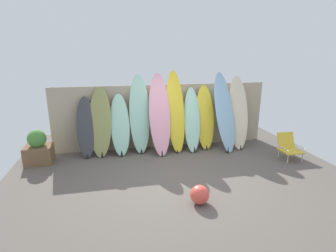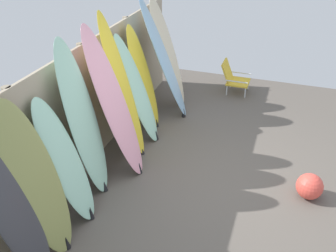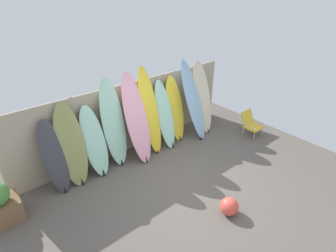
{
  "view_description": "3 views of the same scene",
  "coord_description": "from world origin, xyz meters",
  "px_view_note": "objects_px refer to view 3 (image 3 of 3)",
  "views": [
    {
      "loc": [
        -1.35,
        -5.16,
        2.67
      ],
      "look_at": [
        -0.15,
        0.57,
        1.01
      ],
      "focal_mm": 28.0,
      "sensor_mm": 36.0,
      "label": 1
    },
    {
      "loc": [
        -4.15,
        -0.62,
        3.38
      ],
      "look_at": [
        -0.49,
        0.64,
        1.07
      ],
      "focal_mm": 40.0,
      "sensor_mm": 36.0,
      "label": 2
    },
    {
      "loc": [
        -3.13,
        -3.16,
        3.9
      ],
      "look_at": [
        0.3,
        0.93,
        0.96
      ],
      "focal_mm": 28.0,
      "sensor_mm": 36.0,
      "label": 3
    }
  ],
  "objects_px": {
    "surfboard_charcoal_0": "(54,157)",
    "surfboard_cream_9": "(202,98)",
    "beach_chair": "(251,123)",
    "beach_ball": "(229,206)",
    "surfboard_seafoam_6": "(165,115)",
    "surfboard_seafoam_3": "(114,124)",
    "surfboard_seafoam_2": "(95,142)",
    "surfboard_pink_4": "(137,120)",
    "surfboard_olive_1": "(71,146)",
    "surfboard_skyblue_8": "(193,101)",
    "surfboard_yellow_7": "(175,110)",
    "planter_box": "(0,206)",
    "surfboard_yellow_5": "(150,112)"
  },
  "relations": [
    {
      "from": "surfboard_seafoam_2",
      "to": "surfboard_skyblue_8",
      "type": "relative_size",
      "value": 0.75
    },
    {
      "from": "planter_box",
      "to": "surfboard_seafoam_6",
      "type": "bearing_deg",
      "value": 2.48
    },
    {
      "from": "surfboard_charcoal_0",
      "to": "surfboard_pink_4",
      "type": "height_order",
      "value": "surfboard_pink_4"
    },
    {
      "from": "beach_ball",
      "to": "surfboard_seafoam_6",
      "type": "bearing_deg",
      "value": 76.29
    },
    {
      "from": "surfboard_pink_4",
      "to": "surfboard_yellow_7",
      "type": "distance_m",
      "value": 1.34
    },
    {
      "from": "surfboard_seafoam_6",
      "to": "surfboard_skyblue_8",
      "type": "height_order",
      "value": "surfboard_skyblue_8"
    },
    {
      "from": "beach_ball",
      "to": "planter_box",
      "type": "bearing_deg",
      "value": 142.48
    },
    {
      "from": "surfboard_seafoam_2",
      "to": "surfboard_charcoal_0",
      "type": "bearing_deg",
      "value": 179.16
    },
    {
      "from": "surfboard_seafoam_2",
      "to": "surfboard_yellow_5",
      "type": "distance_m",
      "value": 1.53
    },
    {
      "from": "surfboard_charcoal_0",
      "to": "surfboard_yellow_7",
      "type": "height_order",
      "value": "surfboard_yellow_7"
    },
    {
      "from": "planter_box",
      "to": "beach_ball",
      "type": "relative_size",
      "value": 2.44
    },
    {
      "from": "surfboard_seafoam_3",
      "to": "surfboard_yellow_7",
      "type": "bearing_deg",
      "value": -1.54
    },
    {
      "from": "surfboard_pink_4",
      "to": "beach_chair",
      "type": "bearing_deg",
      "value": -18.71
    },
    {
      "from": "surfboard_charcoal_0",
      "to": "beach_chair",
      "type": "xyz_separation_m",
      "value": [
        5.11,
        -1.23,
        -0.45
      ]
    },
    {
      "from": "surfboard_olive_1",
      "to": "beach_chair",
      "type": "distance_m",
      "value": 4.92
    },
    {
      "from": "surfboard_seafoam_3",
      "to": "surfboard_cream_9",
      "type": "xyz_separation_m",
      "value": [
        2.78,
        -0.15,
        -0.05
      ]
    },
    {
      "from": "surfboard_pink_4",
      "to": "beach_ball",
      "type": "relative_size",
      "value": 6.09
    },
    {
      "from": "surfboard_olive_1",
      "to": "surfboard_seafoam_3",
      "type": "xyz_separation_m",
      "value": [
        1.03,
        0.02,
        0.16
      ]
    },
    {
      "from": "surfboard_charcoal_0",
      "to": "surfboard_olive_1",
      "type": "distance_m",
      "value": 0.39
    },
    {
      "from": "surfboard_yellow_7",
      "to": "beach_chair",
      "type": "distance_m",
      "value": 2.29
    },
    {
      "from": "beach_chair",
      "to": "planter_box",
      "type": "relative_size",
      "value": 0.76
    },
    {
      "from": "surfboard_charcoal_0",
      "to": "surfboard_seafoam_6",
      "type": "relative_size",
      "value": 0.91
    },
    {
      "from": "surfboard_yellow_7",
      "to": "beach_ball",
      "type": "xyz_separation_m",
      "value": [
        -1.06,
        -2.77,
        -0.7
      ]
    },
    {
      "from": "surfboard_olive_1",
      "to": "surfboard_seafoam_2",
      "type": "xyz_separation_m",
      "value": [
        0.5,
        -0.02,
        -0.1
      ]
    },
    {
      "from": "surfboard_seafoam_3",
      "to": "beach_ball",
      "type": "bearing_deg",
      "value": -74.64
    },
    {
      "from": "surfboard_olive_1",
      "to": "surfboard_seafoam_6",
      "type": "distance_m",
      "value": 2.47
    },
    {
      "from": "planter_box",
      "to": "surfboard_charcoal_0",
      "type": "bearing_deg",
      "value": 12.22
    },
    {
      "from": "surfboard_yellow_5",
      "to": "surfboard_seafoam_6",
      "type": "xyz_separation_m",
      "value": [
        0.47,
        -0.01,
        -0.24
      ]
    },
    {
      "from": "surfboard_seafoam_3",
      "to": "beach_chair",
      "type": "height_order",
      "value": "surfboard_seafoam_3"
    },
    {
      "from": "surfboard_yellow_5",
      "to": "beach_ball",
      "type": "distance_m",
      "value": 2.89
    },
    {
      "from": "surfboard_seafoam_2",
      "to": "surfboard_yellow_5",
      "type": "height_order",
      "value": "surfboard_yellow_5"
    },
    {
      "from": "surfboard_seafoam_3",
      "to": "surfboard_yellow_5",
      "type": "height_order",
      "value": "surfboard_yellow_5"
    },
    {
      "from": "surfboard_olive_1",
      "to": "surfboard_yellow_7",
      "type": "relative_size",
      "value": 1.02
    },
    {
      "from": "surfboard_charcoal_0",
      "to": "surfboard_yellow_5",
      "type": "xyz_separation_m",
      "value": [
        2.38,
        -0.06,
        0.31
      ]
    },
    {
      "from": "surfboard_charcoal_0",
      "to": "surfboard_cream_9",
      "type": "relative_size",
      "value": 0.78
    },
    {
      "from": "surfboard_yellow_7",
      "to": "planter_box",
      "type": "bearing_deg",
      "value": -177.09
    },
    {
      "from": "surfboard_seafoam_6",
      "to": "beach_chair",
      "type": "distance_m",
      "value": 2.59
    },
    {
      "from": "surfboard_charcoal_0",
      "to": "surfboard_yellow_7",
      "type": "xyz_separation_m",
      "value": [
        3.25,
        -0.02,
        0.1
      ]
    },
    {
      "from": "surfboard_seafoam_2",
      "to": "surfboard_pink_4",
      "type": "distance_m",
      "value": 1.09
    },
    {
      "from": "surfboard_seafoam_3",
      "to": "surfboard_pink_4",
      "type": "relative_size",
      "value": 0.99
    },
    {
      "from": "surfboard_skyblue_8",
      "to": "surfboard_seafoam_3",
      "type": "bearing_deg",
      "value": 174.09
    },
    {
      "from": "beach_chair",
      "to": "beach_ball",
      "type": "xyz_separation_m",
      "value": [
        -2.92,
        -1.56,
        -0.15
      ]
    },
    {
      "from": "surfboard_charcoal_0",
      "to": "surfboard_olive_1",
      "type": "xyz_separation_m",
      "value": [
        0.38,
        0.0,
        0.11
      ]
    },
    {
      "from": "surfboard_skyblue_8",
      "to": "planter_box",
      "type": "distance_m",
      "value": 4.92
    },
    {
      "from": "surfboard_yellow_7",
      "to": "beach_ball",
      "type": "bearing_deg",
      "value": -110.98
    },
    {
      "from": "surfboard_seafoam_3",
      "to": "surfboard_seafoam_6",
      "type": "relative_size",
      "value": 1.22
    },
    {
      "from": "surfboard_pink_4",
      "to": "surfboard_yellow_5",
      "type": "xyz_separation_m",
      "value": [
        0.46,
        0.09,
        0.03
      ]
    },
    {
      "from": "surfboard_seafoam_6",
      "to": "surfboard_cream_9",
      "type": "height_order",
      "value": "surfboard_cream_9"
    },
    {
      "from": "surfboard_seafoam_2",
      "to": "surfboard_seafoam_3",
      "type": "bearing_deg",
      "value": 4.15
    },
    {
      "from": "surfboard_charcoal_0",
      "to": "surfboard_skyblue_8",
      "type": "xyz_separation_m",
      "value": [
        3.73,
        -0.22,
        0.28
      ]
    }
  ]
}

